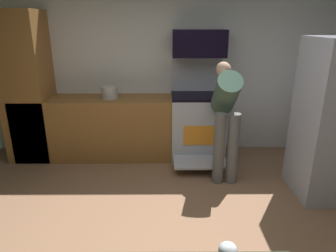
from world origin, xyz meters
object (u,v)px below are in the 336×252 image
object	(u,v)px
person_cook	(226,112)
wine_glass_extra	(228,251)
microwave	(199,43)
stock_pot	(110,92)
oven_range	(197,124)

from	to	relation	value
person_cook	wine_glass_extra	xyz separation A→B (m)	(-0.48, -2.54, 0.13)
microwave	stock_pot	bearing A→B (deg)	-176.41
microwave	person_cook	world-z (taller)	microwave
microwave	stock_pot	xyz separation A→B (m)	(-1.27, -0.08, -0.67)
wine_glass_extra	oven_range	bearing A→B (deg)	86.36
oven_range	stock_pot	xyz separation A→B (m)	(-1.27, 0.02, 0.48)
microwave	wine_glass_extra	bearing A→B (deg)	-93.53
oven_range	wine_glass_extra	xyz separation A→B (m)	(-0.20, -3.19, 0.51)
microwave	person_cook	size ratio (longest dim) A/B	0.51
person_cook	wine_glass_extra	bearing A→B (deg)	-100.70
person_cook	wine_glass_extra	distance (m)	2.59
microwave	stock_pot	size ratio (longest dim) A/B	3.14
person_cook	stock_pot	bearing A→B (deg)	156.58
oven_range	wine_glass_extra	bearing A→B (deg)	-93.64
microwave	wine_glass_extra	size ratio (longest dim) A/B	4.70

